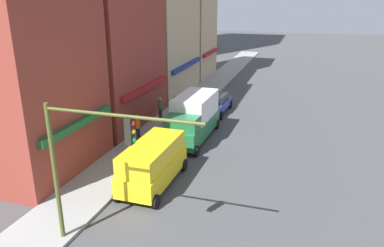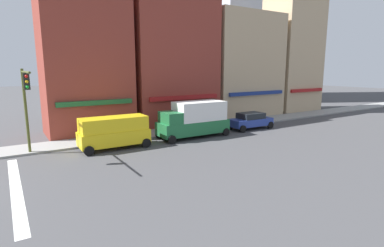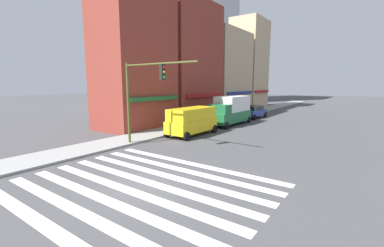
# 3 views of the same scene
# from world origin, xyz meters

# --- Properties ---
(ground_plane) EXTENTS (200.00, 200.00, 0.00)m
(ground_plane) POSITION_xyz_m (0.00, 0.00, 0.00)
(ground_plane) COLOR #424244
(sidewalk_left) EXTENTS (120.00, 3.00, 0.15)m
(sidewalk_left) POSITION_xyz_m (0.00, 7.50, 0.07)
(sidewalk_left) COLOR gray
(sidewalk_left) RESTS_ON ground_plane
(crosswalk_stripes) EXTENTS (8.24, 10.80, 0.01)m
(crosswalk_stripes) POSITION_xyz_m (0.00, 0.00, 0.00)
(crosswalk_stripes) COLOR silver
(crosswalk_stripes) RESTS_ON ground_plane
(storefront_row) EXTENTS (34.77, 5.30, 15.69)m
(storefront_row) POSITION_xyz_m (24.32, 11.50, 6.94)
(storefront_row) COLOR maroon
(storefront_row) RESTS_ON ground_plane
(tower_distant) EXTENTS (19.73, 14.33, 45.09)m
(tower_distant) POSITION_xyz_m (45.16, 29.16, 22.54)
(tower_distant) COLOR #B2B7C1
(tower_distant) RESTS_ON ground_plane
(traffic_signal) EXTENTS (0.32, 6.08, 5.81)m
(traffic_signal) POSITION_xyz_m (4.99, 4.87, 4.09)
(traffic_signal) COLOR #474C1E
(traffic_signal) RESTS_ON ground_plane
(van_yellow) EXTENTS (5.02, 2.22, 2.34)m
(van_yellow) POSITION_xyz_m (10.42, 4.70, 1.29)
(van_yellow) COLOR yellow
(van_yellow) RESTS_ON ground_plane
(box_truck_green) EXTENTS (6.23, 2.42, 3.04)m
(box_truck_green) POSITION_xyz_m (17.41, 4.70, 1.59)
(box_truck_green) COLOR #1E6638
(box_truck_green) RESTS_ON ground_plane
(sedan_blue) EXTENTS (4.45, 2.02, 1.59)m
(sedan_blue) POSITION_xyz_m (23.97, 4.70, 0.84)
(sedan_blue) COLOR navy
(sedan_blue) RESTS_ON ground_plane
(pedestrian_grey_coat) EXTENTS (0.32, 0.32, 1.77)m
(pedestrian_grey_coat) POSITION_xyz_m (21.75, 7.56, 1.07)
(pedestrian_grey_coat) COLOR #23232D
(pedestrian_grey_coat) RESTS_ON sidewalk_left
(pedestrian_orange_vest) EXTENTS (0.32, 0.32, 1.77)m
(pedestrian_orange_vest) POSITION_xyz_m (15.78, 8.09, 1.07)
(pedestrian_orange_vest) COLOR #23232D
(pedestrian_orange_vest) RESTS_ON sidewalk_left
(pedestrian_green_top) EXTENTS (0.32, 0.32, 1.77)m
(pedestrian_green_top) POSITION_xyz_m (20.40, 8.33, 1.07)
(pedestrian_green_top) COLOR #23232D
(pedestrian_green_top) RESTS_ON sidewalk_left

